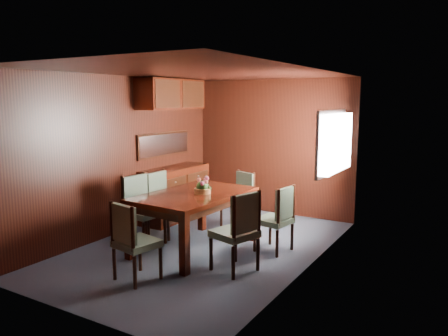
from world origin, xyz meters
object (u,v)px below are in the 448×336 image
Objects in this scene: dining_table at (194,201)px; flower_centerpiece at (202,185)px; chair_head at (132,238)px; sideboard at (175,193)px; chair_right_near at (239,227)px; chair_left_near at (141,206)px.

dining_table is 0.25m from flower_centerpiece.
flower_centerpiece reaches higher than dining_table.
chair_head is 1.36m from flower_centerpiece.
chair_right_near is at bearing -36.14° from sideboard.
flower_centerpiece is (0.11, 0.04, 0.23)m from dining_table.
chair_left_near is (-0.79, -0.19, -0.13)m from dining_table.
chair_left_near is at bearing -73.81° from sideboard.
chair_head is (1.18, -2.38, 0.06)m from sideboard.
sideboard is at bearing 127.47° from chair_head.
chair_head reaches higher than dining_table.
flower_centerpiece is (-0.81, 0.44, 0.35)m from chair_right_near.
chair_right_near reaches higher than dining_table.
sideboard is 1.41× the size of chair_right_near.
chair_right_near is at bearing -20.20° from dining_table.
flower_centerpiece reaches higher than chair_head.
chair_head is 3.88× the size of flower_centerpiece.
chair_right_near is (1.71, -0.21, -0.00)m from chair_left_near.
chair_right_near reaches higher than chair_head.
chair_left_near is 1.01× the size of chair_right_near.
sideboard is 1.74m from flower_centerpiece.
sideboard is at bearing -157.93° from chair_left_near.
dining_table is (1.17, -1.12, 0.23)m from sideboard.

